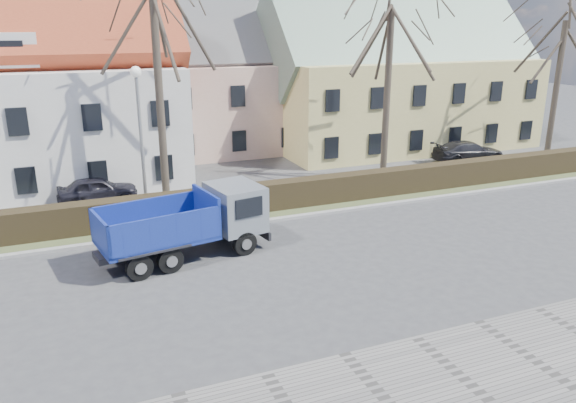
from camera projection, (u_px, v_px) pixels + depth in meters
name	position (u px, v px, depth m)	size (l,w,h in m)	color
ground	(267.00, 268.00, 20.24)	(120.00, 120.00, 0.00)	#3E3E40
curb_far	(230.00, 226.00, 24.28)	(80.00, 0.30, 0.12)	gray
grass_strip	(220.00, 215.00, 25.69)	(80.00, 3.00, 0.10)	#45512D
hedge	(221.00, 203.00, 25.33)	(60.00, 0.90, 1.30)	black
building_pink	(220.00, 91.00, 38.08)	(10.80, 8.80, 8.00)	#D2A694
building_yellow	(396.00, 84.00, 39.67)	(18.80, 10.80, 8.50)	#D2C373
tree_1	(158.00, 72.00, 25.08)	(9.20, 9.20, 12.65)	#3C3329
tree_2	(388.00, 81.00, 29.64)	(8.00, 8.00, 11.00)	#3C3329
tree_3	(558.00, 78.00, 34.03)	(7.60, 7.60, 10.45)	#3C3329
dump_truck	(178.00, 226.00, 20.69)	(6.50, 2.41, 2.60)	navy
streetlight	(142.00, 145.00, 24.24)	(0.53, 0.53, 6.81)	#9C9C9C
cart_frame	(173.00, 226.00, 23.60)	(0.66, 0.37, 0.60)	silver
parked_car_a	(97.00, 190.00, 27.45)	(1.52, 3.77, 1.28)	black
parked_car_b	(468.00, 152.00, 35.24)	(1.87, 4.61, 1.34)	black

